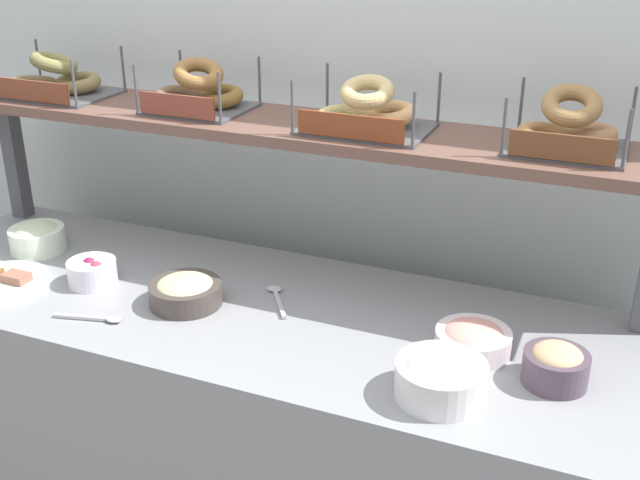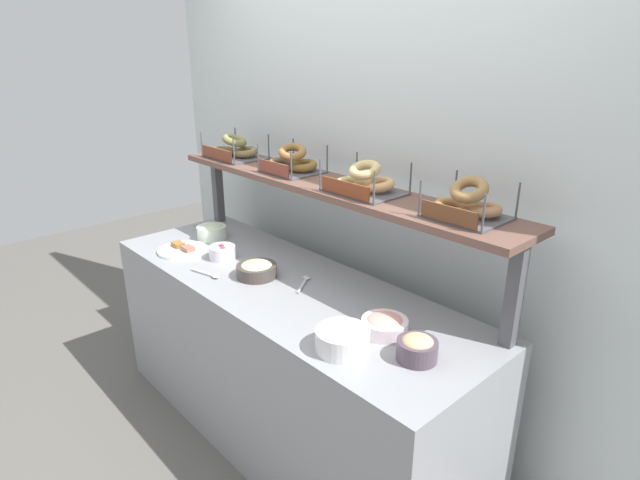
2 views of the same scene
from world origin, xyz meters
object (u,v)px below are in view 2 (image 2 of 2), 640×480
serving_spoon_by_edge (305,281)px  bagel_basket_plain (364,182)px  bowl_lox_spread (385,324)px  serving_spoon_near_plate (209,275)px  bowl_cream_cheese (342,337)px  bowl_scallion_spread (212,231)px  bowl_beet_salad (222,252)px  bagel_basket_everything (467,205)px  bowl_tuna_salad (257,269)px  bagel_basket_poppy (234,150)px  bagel_basket_cinnamon_raisin (292,163)px  serving_plate_white (182,250)px  bowl_hummus (417,348)px

serving_spoon_by_edge → bagel_basket_plain: bearing=48.9°
bowl_lox_spread → serving_spoon_near_plate: 0.93m
bowl_cream_cheese → bowl_scallion_spread: 1.35m
bowl_cream_cheese → bowl_beet_salad: size_ratio=1.47×
bowl_beet_salad → bagel_basket_everything: 1.30m
bowl_lox_spread → bagel_basket_plain: (-0.37, 0.26, 0.44)m
bowl_tuna_salad → bowl_beet_salad: size_ratio=1.43×
bowl_tuna_salad → bagel_basket_poppy: (-0.62, 0.32, 0.44)m
bagel_basket_cinnamon_raisin → bagel_basket_everything: size_ratio=0.98×
bowl_tuna_salad → serving_spoon_by_edge: bearing=30.5°
serving_spoon_near_plate → bagel_basket_everything: bagel_basket_everything is taller
bowl_cream_cheese → bagel_basket_poppy: 1.49m
serving_plate_white → bagel_basket_everything: size_ratio=0.92×
bowl_cream_cheese → bagel_basket_poppy: bagel_basket_poppy is taller
serving_spoon_near_plate → bagel_basket_plain: size_ratio=0.55×
serving_spoon_by_edge → serving_spoon_near_plate: bearing=-141.7°
bowl_beet_salad → serving_spoon_by_edge: size_ratio=0.89×
bagel_basket_everything → bowl_lox_spread: bearing=-114.1°
bowl_cream_cheese → serving_spoon_by_edge: 0.59m
bowl_lox_spread → bagel_basket_cinnamon_raisin: bagel_basket_cinnamon_raisin is taller
bowl_hummus → serving_plate_white: size_ratio=0.57×
bowl_cream_cheese → serving_spoon_near_plate: bowl_cream_cheese is taller
bowl_lox_spread → bowl_cream_cheese: size_ratio=0.90×
bowl_tuna_salad → bagel_basket_cinnamon_raisin: bearing=111.0°
bowl_beet_salad → serving_plate_white: size_ratio=0.52×
bowl_lox_spread → serving_spoon_near_plate: bearing=-166.2°
bagel_basket_poppy → bagel_basket_plain: (1.00, -0.00, 0.00)m
bowl_lox_spread → bowl_cream_cheese: bearing=-96.8°
bowl_hummus → serving_spoon_near_plate: bearing=-171.4°
serving_spoon_near_plate → bagel_basket_everything: size_ratio=0.64×
bowl_lox_spread → bagel_basket_plain: size_ratio=0.55×
bagel_basket_cinnamon_raisin → bagel_basket_plain: bagel_basket_cinnamon_raisin is taller
bowl_scallion_spread → bagel_basket_poppy: (-0.03, 0.20, 0.43)m
bowl_tuna_salad → bagel_basket_cinnamon_raisin: size_ratio=0.71×
bowl_hummus → bowl_scallion_spread: (-1.54, 0.12, -0.00)m
bowl_scallion_spread → bagel_basket_plain: bearing=11.6°
bowl_scallion_spread → bagel_basket_poppy: bagel_basket_poppy is taller
bowl_beet_salad → bagel_basket_cinnamon_raisin: (0.17, 0.33, 0.44)m
bowl_beet_salad → bagel_basket_poppy: size_ratio=0.40×
serving_plate_white → bagel_basket_poppy: 0.64m
serving_plate_white → serving_spoon_by_edge: serving_plate_white is taller
bowl_lox_spread → bowl_tuna_salad: bearing=-175.5°
bowl_scallion_spread → bagel_basket_plain: 1.08m
bowl_hummus → serving_spoon_by_edge: 0.75m
bowl_beet_salad → serving_spoon_near_plate: 0.22m
bowl_cream_cheese → bagel_basket_plain: 0.72m
bowl_scallion_spread → serving_plate_white: 0.23m
bowl_tuna_salad → bowl_lox_spread: (0.75, 0.06, -0.00)m
bagel_basket_poppy → bagel_basket_cinnamon_raisin: 0.50m
bowl_tuna_salad → serving_spoon_near_plate: bearing=-133.5°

